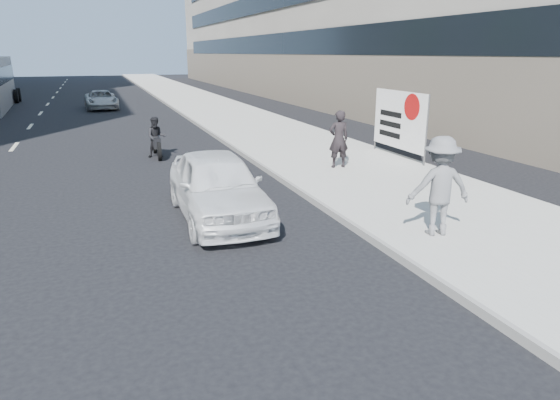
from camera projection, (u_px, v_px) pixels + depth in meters
name	position (u px, v px, depth m)	size (l,w,h in m)	color
ground	(305.00, 254.00, 9.22)	(160.00, 160.00, 0.00)	black
near_sidewalk	(233.00, 116.00, 28.51)	(5.00, 120.00, 0.15)	#A8A69D
jogger	(439.00, 186.00, 9.54)	(1.24, 0.72, 1.93)	slate
pedestrian_woman	(339.00, 139.00, 15.24)	(0.64, 0.42, 1.75)	black
protest_banner	(399.00, 120.00, 16.69)	(0.08, 3.06, 2.20)	#4C4C4C
white_sedan_near	(217.00, 186.00, 11.02)	(1.76, 4.37, 1.49)	white
white_sedan_far	(101.00, 100.00, 32.69)	(1.98, 4.29, 1.19)	silver
motorcycle	(157.00, 139.00, 17.55)	(0.73, 2.05, 1.42)	black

